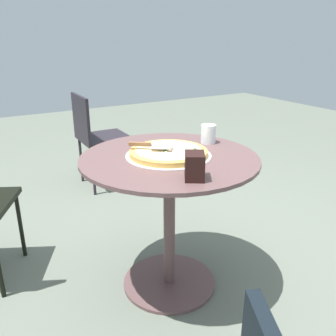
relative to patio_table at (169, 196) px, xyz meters
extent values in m
plane|color=#5F6559|center=(0.00, 0.00, -0.53)|extent=(10.00, 10.00, 0.00)
cylinder|color=brown|center=(0.00, 0.00, 0.20)|extent=(0.87, 0.87, 0.02)
cylinder|color=brown|center=(0.00, 0.00, -0.16)|extent=(0.06, 0.06, 0.71)
cylinder|color=brown|center=(0.00, 0.00, -0.52)|extent=(0.50, 0.50, 0.02)
cylinder|color=silver|center=(-0.01, 0.00, 0.21)|extent=(0.42, 0.42, 0.00)
cylinder|color=gold|center=(-0.01, 0.00, 0.23)|extent=(0.38, 0.38, 0.02)
cylinder|color=beige|center=(-0.01, 0.00, 0.24)|extent=(0.32, 0.32, 0.00)
sphere|color=silver|center=(0.08, -0.02, 0.25)|extent=(0.02, 0.02, 0.02)
sphere|color=beige|center=(0.01, -0.01, 0.25)|extent=(0.02, 0.02, 0.02)
sphere|color=#325F2F|center=(0.00, -0.03, 0.25)|extent=(0.01, 0.01, 0.01)
sphere|color=#F5F1C7|center=(0.05, -0.05, 0.25)|extent=(0.02, 0.02, 0.02)
sphere|color=#216E29|center=(0.06, 0.11, 0.25)|extent=(0.01, 0.01, 0.01)
cube|color=silver|center=(-0.02, -0.03, 0.26)|extent=(0.12, 0.13, 0.00)
cube|color=brown|center=(-0.09, -0.11, 0.27)|extent=(0.08, 0.10, 0.02)
cylinder|color=white|center=(-0.09, 0.30, 0.26)|extent=(0.08, 0.08, 0.10)
cube|color=black|center=(0.30, -0.06, 0.27)|extent=(0.13, 0.12, 0.11)
cube|color=#252027|center=(-1.50, 0.22, -0.09)|extent=(0.41, 0.41, 0.03)
cube|color=#252027|center=(-1.50, 0.03, 0.11)|extent=(0.41, 0.03, 0.37)
cylinder|color=#252027|center=(-1.67, 0.40, -0.32)|extent=(0.02, 0.02, 0.42)
cylinder|color=#252027|center=(-1.33, 0.39, -0.32)|extent=(0.02, 0.02, 0.42)
cylinder|color=#252027|center=(-1.68, 0.05, -0.32)|extent=(0.02, 0.02, 0.42)
cylinder|color=#252027|center=(-1.33, 0.05, -0.32)|extent=(0.02, 0.02, 0.42)
cylinder|color=black|center=(-0.68, -0.64, -0.32)|extent=(0.02, 0.02, 0.42)
camera|label=1|loc=(1.42, -0.84, 0.77)|focal=38.53mm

